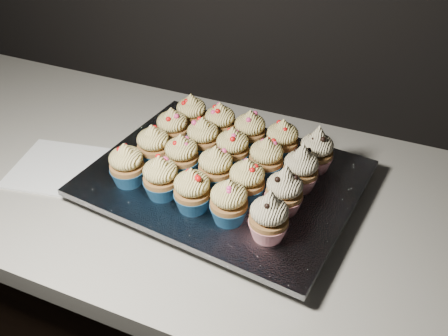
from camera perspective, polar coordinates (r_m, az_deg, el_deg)
name	(u,v)px	position (r m, az deg, el deg)	size (l,w,h in m)	color
worktop	(257,206)	(0.93, 3.85, -4.36)	(2.44, 0.64, 0.04)	beige
napkin	(56,167)	(1.04, -18.63, 0.08)	(0.16, 0.16, 0.00)	white
baking_tray	(224,185)	(0.93, 0.00, -1.91)	(0.43, 0.33, 0.02)	black
foil_lining	(224,177)	(0.92, 0.00, -1.09)	(0.47, 0.37, 0.01)	silver
cupcake_0	(127,165)	(0.89, -11.04, 0.33)	(0.06, 0.06, 0.08)	#1C5585
cupcake_1	(161,178)	(0.86, -7.22, -1.10)	(0.06, 0.06, 0.08)	#1C5585
cupcake_2	(192,191)	(0.82, -3.65, -2.59)	(0.06, 0.06, 0.08)	#1C5585
cupcake_3	(229,202)	(0.80, 0.57, -3.90)	(0.06, 0.06, 0.08)	#1C5585
cupcake_4	(269,217)	(0.77, 5.15, -5.62)	(0.06, 0.06, 0.10)	red
cupcake_5	(154,146)	(0.94, -8.05, 2.51)	(0.06, 0.06, 0.08)	#1C5585
cupcake_6	(182,156)	(0.90, -4.86, 1.41)	(0.06, 0.06, 0.08)	#1C5585
cupcake_7	(216,168)	(0.87, -0.95, 0.03)	(0.06, 0.06, 0.08)	#1C5585
cupcake_8	(247,181)	(0.84, 2.63, -1.46)	(0.06, 0.06, 0.08)	#1C5585
cupcake_9	(284,191)	(0.82, 6.90, -2.66)	(0.06, 0.06, 0.10)	red
cupcake_10	(173,128)	(0.98, -5.91, 4.54)	(0.06, 0.06, 0.08)	#1C5585
cupcake_11	(203,138)	(0.95, -2.42, 3.42)	(0.06, 0.06, 0.08)	#1C5585
cupcake_12	(232,148)	(0.92, 0.97, 2.26)	(0.06, 0.06, 0.08)	#1C5585
cupcake_13	(266,159)	(0.90, 4.84, 1.07)	(0.06, 0.06, 0.08)	#1C5585
cupcake_14	(301,169)	(0.88, 8.75, -0.12)	(0.06, 0.06, 0.10)	red
cupcake_15	(192,114)	(1.02, -3.73, 6.16)	(0.06, 0.06, 0.08)	#1C5585
cupcake_16	(220,123)	(0.99, -0.46, 5.16)	(0.06, 0.06, 0.08)	#1C5585
cupcake_17	(250,131)	(0.97, 2.96, 4.25)	(0.06, 0.06, 0.08)	#1C5585
cupcake_18	(282,140)	(0.95, 6.64, 3.17)	(0.06, 0.06, 0.08)	#1C5585
cupcake_19	(316,151)	(0.93, 10.51, 1.95)	(0.06, 0.06, 0.10)	red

